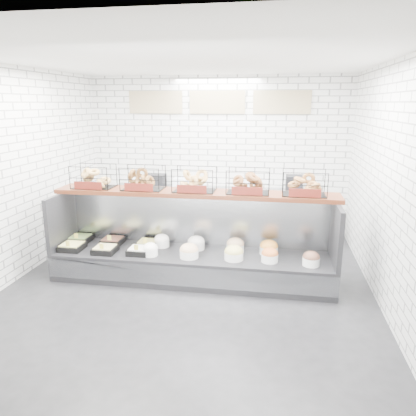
# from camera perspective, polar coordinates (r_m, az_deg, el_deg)

# --- Properties ---
(ground) EXTENTS (5.50, 5.50, 0.00)m
(ground) POSITION_cam_1_polar(r_m,az_deg,el_deg) (5.76, -2.84, -11.06)
(ground) COLOR black
(ground) RESTS_ON ground
(room_shell) EXTENTS (5.02, 5.51, 3.01)m
(room_shell) POSITION_cam_1_polar(r_m,az_deg,el_deg) (5.80, -1.81, 10.30)
(room_shell) COLOR white
(room_shell) RESTS_ON ground
(display_case) EXTENTS (4.00, 0.90, 1.20)m
(display_case) POSITION_cam_1_polar(r_m,az_deg,el_deg) (5.93, -2.22, -6.77)
(display_case) COLOR black
(display_case) RESTS_ON ground
(bagel_shelf) EXTENTS (4.10, 0.50, 0.40)m
(bagel_shelf) POSITION_cam_1_polar(r_m,az_deg,el_deg) (5.80, -1.95, 3.58)
(bagel_shelf) COLOR #3E190D
(bagel_shelf) RESTS_ON display_case
(prep_counter) EXTENTS (4.00, 0.60, 1.20)m
(prep_counter) POSITION_cam_1_polar(r_m,az_deg,el_deg) (7.84, 0.89, -0.34)
(prep_counter) COLOR #93969B
(prep_counter) RESTS_ON ground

